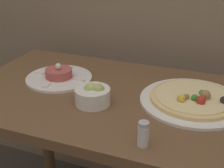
# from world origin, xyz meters

# --- Properties ---
(dining_table) EXTENTS (1.17, 0.64, 0.76)m
(dining_table) POSITION_xyz_m (0.00, 0.32, 0.63)
(dining_table) COLOR brown
(dining_table) RESTS_ON ground_plane
(pizza_plate) EXTENTS (0.35, 0.35, 0.05)m
(pizza_plate) POSITION_xyz_m (0.23, 0.36, 0.77)
(pizza_plate) COLOR white
(pizza_plate) RESTS_ON dining_table
(tartare_plate) EXTENTS (0.26, 0.26, 0.07)m
(tartare_plate) POSITION_xyz_m (-0.28, 0.37, 0.77)
(tartare_plate) COLOR white
(tartare_plate) RESTS_ON dining_table
(small_bowl) EXTENTS (0.12, 0.12, 0.07)m
(small_bowl) POSITION_xyz_m (-0.08, 0.23, 0.79)
(small_bowl) COLOR white
(small_bowl) RESTS_ON dining_table
(salt_shaker) EXTENTS (0.03, 0.03, 0.07)m
(salt_shaker) POSITION_xyz_m (0.14, 0.07, 0.79)
(salt_shaker) COLOR silver
(salt_shaker) RESTS_ON dining_table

